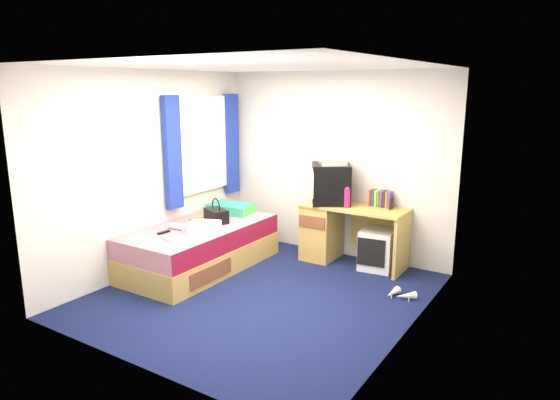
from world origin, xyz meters
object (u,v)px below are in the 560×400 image
Objects in this scene: towel at (204,227)px; desk at (334,229)px; crt_tv at (330,184)px; magazine at (202,219)px; bed at (201,247)px; handbag at (216,215)px; vcr at (331,161)px; remote_control at (164,232)px; pink_water_bottle at (347,199)px; pillow at (231,208)px; colour_swatch_fan at (167,239)px; picture_frame at (391,203)px; white_heels at (399,294)px; water_bottle at (176,227)px; aerosol_can at (347,197)px; storage_cube at (377,250)px.

desk is at bearing 50.89° from towel.
crt_tv reaches higher than magazine.
handbag is at bearing 74.96° from bed.
vcr is at bearing 33.77° from magazine.
vcr is 2.78× the size of remote_control.
towel is at bearing -137.17° from pink_water_bottle.
colour_swatch_fan is (0.14, -1.34, -0.06)m from pillow.
colour_swatch_fan is at bearing -31.53° from remote_control.
vcr reaches higher than handbag.
picture_frame is 0.43× the size of white_heels.
pillow reaches higher than water_bottle.
remote_control is (-0.21, -0.70, -0.08)m from handbag.
bed is 11.58× the size of aerosol_can.
handbag is 1.19× the size of white_heels.
pillow is 3.32× the size of aerosol_can.
storage_cube is at bearing 15.38° from pink_water_bottle.
vcr is at bearing -155.79° from aerosol_can.
pink_water_bottle is 0.59× the size of handbag.
storage_cube is 0.73m from pink_water_bottle.
colour_swatch_fan is (-1.18, -1.78, 0.14)m from desk.
remote_control is 0.50× the size of white_heels.
picture_frame is at bearing 52.30° from handbag.
picture_frame is at bearing 8.16° from desk.
bed is 9.09× the size of colour_swatch_fan.
aerosol_can reaches higher than colour_swatch_fan.
water_bottle is (-1.50, -1.52, -0.26)m from aerosol_can.
crt_tv is 2.14m from remote_control.
vcr is at bearing 176.78° from desk.
crt_tv reaches higher than aerosol_can.
towel reaches higher than magazine.
handbag is at bearing 109.37° from towel.
bed is 8.80× the size of pink_water_bottle.
white_heels is (2.39, 0.44, -0.23)m from bed.
bed is 0.79m from pillow.
storage_cube is at bearing 44.72° from colour_swatch_fan.
bed is 6.02× the size of towel.
pillow is at bearing -108.47° from vcr.
picture_frame is 2.68m from colour_swatch_fan.
aerosol_can reaches higher than remote_control.
storage_cube is (1.93, 0.43, -0.36)m from pillow.
picture_frame reaches higher than pillow.
handbag is at bearing 90.45° from colour_swatch_fan.
pillow is 1.16× the size of storage_cube.
desk is 9.29× the size of picture_frame.
pink_water_bottle is 0.23m from aerosol_can.
white_heels is (2.19, 0.58, -0.56)m from towel.
desk reaches higher than pillow.
water_bottle reaches higher than colour_swatch_fan.
white_heels is at bearing 14.93° from towel.
bed is 1.54× the size of desk.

